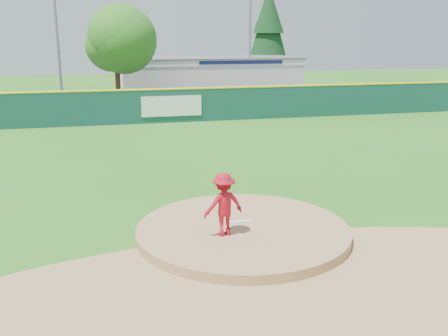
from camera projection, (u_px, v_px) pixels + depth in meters
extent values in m
plane|color=#286B19|center=(243.00, 235.00, 12.94)|extent=(120.00, 120.00, 0.00)
cylinder|color=#9E774C|center=(243.00, 235.00, 12.94)|extent=(5.50, 5.50, 0.50)
cube|color=white|center=(240.00, 222.00, 13.15)|extent=(0.60, 0.15, 0.04)
cylinder|color=#9E774C|center=(284.00, 290.00, 10.13)|extent=(15.40, 15.40, 0.01)
cube|color=#38383A|center=(145.00, 104.00, 38.26)|extent=(44.00, 16.00, 0.02)
imported|color=#B10F21|center=(224.00, 204.00, 12.15)|extent=(1.12, 0.78, 1.57)
imported|color=silver|center=(194.00, 98.00, 36.45)|extent=(5.06, 3.24, 1.30)
cube|color=silver|center=(207.00, 77.00, 43.96)|extent=(15.00, 8.00, 3.20)
cube|color=white|center=(218.00, 63.00, 39.83)|extent=(15.00, 0.06, 0.55)
cube|color=#0F194C|center=(242.00, 62.00, 40.27)|extent=(7.00, 0.03, 0.28)
cube|color=#59595B|center=(207.00, 57.00, 43.54)|extent=(15.20, 8.20, 0.12)
cube|color=white|center=(172.00, 106.00, 29.68)|extent=(3.60, 0.04, 1.20)
cube|color=#14413C|center=(158.00, 106.00, 29.57)|extent=(40.00, 0.10, 2.00)
cylinder|color=yellow|center=(158.00, 89.00, 29.31)|extent=(40.00, 0.14, 0.14)
cylinder|color=#382314|center=(118.00, 90.00, 35.58)|extent=(0.36, 0.36, 2.60)
sphere|color=#387F23|center=(116.00, 43.00, 34.75)|extent=(5.60, 5.60, 5.60)
cylinder|color=#382314|center=(267.00, 80.00, 49.57)|extent=(0.40, 0.40, 1.60)
cone|color=#113A16|center=(268.00, 31.00, 48.36)|extent=(4.40, 4.40, 7.90)
cylinder|color=gray|center=(57.00, 30.00, 35.45)|extent=(0.20, 0.20, 11.00)
cylinder|color=gray|center=(250.00, 37.00, 40.99)|extent=(0.20, 0.20, 10.00)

